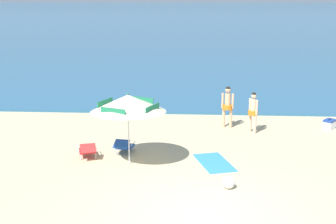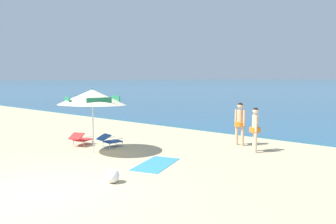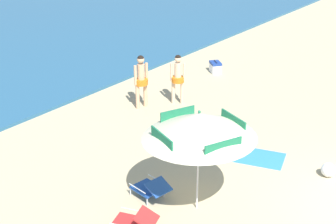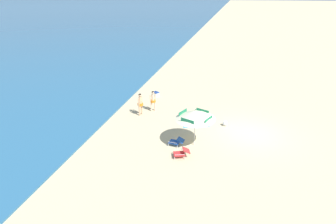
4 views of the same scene
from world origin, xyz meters
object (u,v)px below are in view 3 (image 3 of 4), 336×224
at_px(beach_towel, 248,156).
at_px(beach_umbrella_striped_main, 199,125).
at_px(person_standing_near_shore, 141,78).
at_px(lounge_chair_beside_umbrella, 135,221).
at_px(person_standing_beside, 178,76).
at_px(lounge_chair_under_umbrella, 151,188).
at_px(cooler_box, 215,67).
at_px(beach_ball, 328,170).

bearing_deg(beach_towel, beach_umbrella_striped_main, -173.93).
xyz_separation_m(beach_umbrella_striped_main, person_standing_near_shore, (3.34, 4.45, -1.00)).
bearing_deg(lounge_chair_beside_umbrella, person_standing_beside, 29.81).
relative_size(beach_umbrella_striped_main, person_standing_near_shore, 1.66).
distance_m(lounge_chair_under_umbrella, lounge_chair_beside_umbrella, 1.23).
relative_size(cooler_box, beach_ball, 1.74).
distance_m(beach_umbrella_striped_main, cooler_box, 8.80).
xyz_separation_m(lounge_chair_beside_umbrella, person_standing_near_shore, (4.79, 3.97, 0.70)).
height_order(beach_umbrella_striped_main, beach_towel, beach_umbrella_striped_main).
relative_size(lounge_chair_beside_umbrella, cooler_box, 1.67).
xyz_separation_m(lounge_chair_under_umbrella, person_standing_near_shore, (3.67, 3.45, 0.70)).
bearing_deg(lounge_chair_under_umbrella, lounge_chair_beside_umbrella, -155.19).
distance_m(person_standing_near_shore, beach_ball, 6.21).
relative_size(lounge_chair_under_umbrella, beach_towel, 0.53).
height_order(person_standing_beside, beach_towel, person_standing_beside).
xyz_separation_m(person_standing_near_shore, beach_towel, (-0.66, -4.17, -0.97)).
distance_m(person_standing_near_shore, cooler_box, 4.14).
bearing_deg(person_standing_near_shore, lounge_chair_beside_umbrella, -140.33).
height_order(beach_umbrella_striped_main, cooler_box, beach_umbrella_striped_main).
relative_size(lounge_chair_under_umbrella, cooler_box, 1.57).
xyz_separation_m(lounge_chair_beside_umbrella, beach_ball, (4.43, -2.18, -0.10)).
bearing_deg(person_standing_beside, cooler_box, 11.62).
xyz_separation_m(person_standing_beside, beach_towel, (-1.60, -3.48, -0.92)).
relative_size(person_standing_beside, cooler_box, 2.64).
relative_size(beach_ball, beach_towel, 0.19).
bearing_deg(lounge_chair_under_umbrella, person_standing_beside, 30.96).
bearing_deg(lounge_chair_beside_umbrella, beach_towel, -2.76).
bearing_deg(beach_umbrella_striped_main, beach_ball, -29.61).
relative_size(lounge_chair_under_umbrella, person_standing_near_shore, 0.57).
xyz_separation_m(beach_umbrella_striped_main, beach_towel, (2.68, 0.28, -1.96)).
distance_m(beach_umbrella_striped_main, lounge_chair_beside_umbrella, 2.28).
bearing_deg(person_standing_near_shore, beach_towel, -99.01).
bearing_deg(beach_ball, beach_umbrella_striped_main, 150.39).
xyz_separation_m(person_standing_near_shore, beach_ball, (-0.35, -6.15, -0.80)).
distance_m(beach_umbrella_striped_main, beach_towel, 3.33).
height_order(lounge_chair_beside_umbrella, beach_towel, lounge_chair_beside_umbrella).
height_order(person_standing_beside, beach_ball, person_standing_beside).
bearing_deg(lounge_chair_under_umbrella, cooler_box, 23.77).
distance_m(lounge_chair_under_umbrella, person_standing_near_shore, 5.09).
xyz_separation_m(beach_umbrella_striped_main, beach_ball, (2.99, -1.70, -1.79)).
relative_size(person_standing_near_shore, cooler_box, 2.78).
distance_m(beach_ball, beach_towel, 2.01).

